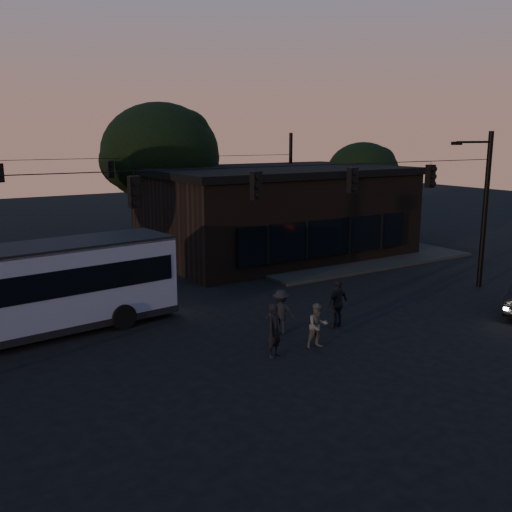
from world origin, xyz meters
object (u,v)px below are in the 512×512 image
bus (13,289)px  pedestrian_b (318,326)px  pedestrian_c (337,303)px  pedestrian_d (281,312)px  building (276,211)px  pedestrian_a (275,330)px

bus → pedestrian_b: 10.93m
bus → pedestrian_b: bearing=-42.8°
pedestrian_c → pedestrian_d: (-2.28, 0.53, -0.12)m
building → pedestrian_d: bearing=-123.4°
pedestrian_a → pedestrian_c: size_ratio=0.96×
bus → pedestrian_a: 9.52m
pedestrian_a → pedestrian_b: (1.73, -0.11, -0.12)m
building → pedestrian_a: (-9.63, -14.14, -1.79)m
pedestrian_a → pedestrian_c: bearing=-3.9°
pedestrian_a → pedestrian_d: 2.32m
building → pedestrian_d: building is taller
bus → pedestrian_d: 9.71m
building → pedestrian_b: bearing=-119.0°
pedestrian_a → pedestrian_c: (3.76, 1.25, 0.04)m
pedestrian_c → pedestrian_d: pedestrian_c is taller
building → bus: (-16.64, -7.77, -0.81)m
bus → pedestrian_a: bearing=-48.5°
pedestrian_a → bus: bearing=115.5°
pedestrian_d → bus: bearing=-0.3°
pedestrian_b → pedestrian_c: (2.04, 1.36, 0.16)m
bus → pedestrian_d: (8.49, -4.59, -1.05)m
building → pedestrian_d: size_ratio=9.14×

